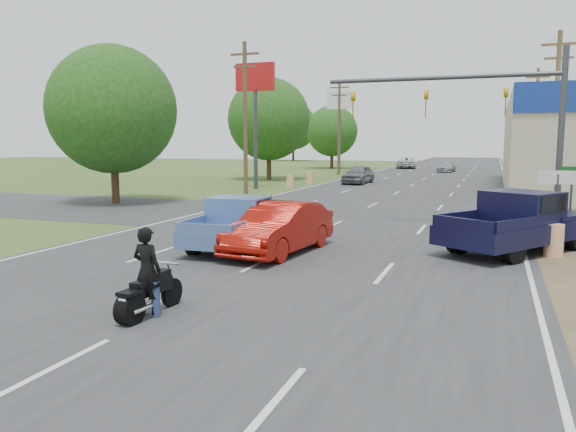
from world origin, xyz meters
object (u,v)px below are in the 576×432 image
at_px(distant_car_grey, 358,175).
at_px(distant_car_white, 407,163).
at_px(rider, 147,275).
at_px(red_convertible, 279,228).
at_px(blue_pickup, 239,222).
at_px(distant_car_silver, 446,167).
at_px(motorcycle, 147,296).
at_px(navy_pickup, 521,221).

height_order(distant_car_grey, distant_car_white, distant_car_grey).
bearing_deg(rider, red_convertible, -87.08).
height_order(blue_pickup, distant_car_grey, blue_pickup).
relative_size(red_convertible, distant_car_white, 0.88).
relative_size(rider, distant_car_silver, 0.40).
xyz_separation_m(red_convertible, blue_pickup, (-1.63, 0.54, 0.06)).
distance_m(red_convertible, motorcycle, 6.97).
relative_size(rider, distant_car_grey, 0.37).
height_order(distant_car_silver, distant_car_white, distant_car_white).
xyz_separation_m(red_convertible, motorcycle, (-0.14, -6.96, -0.35)).
relative_size(distant_car_silver, distant_car_white, 0.80).
height_order(blue_pickup, distant_car_silver, blue_pickup).
bearing_deg(navy_pickup, rider, -92.39).
xyz_separation_m(distant_car_grey, distant_car_silver, (5.41, 22.03, -0.16)).
distance_m(rider, blue_pickup, 7.60).
distance_m(red_convertible, blue_pickup, 1.72).
xyz_separation_m(distant_car_silver, distant_car_white, (-5.78, 7.93, 0.13)).
height_order(distant_car_grey, distant_car_silver, distant_car_grey).
xyz_separation_m(red_convertible, distant_car_grey, (-4.47, 30.02, -0.01)).
bearing_deg(rider, blue_pickup, -74.61).
distance_m(blue_pickup, distant_car_white, 59.53).
bearing_deg(red_convertible, blue_pickup, 168.43).
bearing_deg(distant_car_silver, rider, -86.15).
distance_m(motorcycle, distant_car_grey, 37.23).
bearing_deg(distant_car_silver, navy_pickup, -77.98).
bearing_deg(blue_pickup, distant_car_white, 91.12).
bearing_deg(distant_car_grey, distant_car_white, 94.68).
bearing_deg(navy_pickup, red_convertible, -123.64).
bearing_deg(motorcycle, blue_pickup, 105.31).
height_order(red_convertible, distant_car_white, red_convertible).
xyz_separation_m(blue_pickup, navy_pickup, (8.70, 2.40, 0.13)).
bearing_deg(distant_car_silver, motorcycle, -86.15).
bearing_deg(red_convertible, distant_car_silver, 95.64).
distance_m(blue_pickup, distant_car_grey, 29.62).
height_order(navy_pickup, distant_car_grey, navy_pickup).
relative_size(red_convertible, rider, 2.79).
height_order(red_convertible, rider, rider).
height_order(motorcycle, rider, rider).
xyz_separation_m(blue_pickup, distant_car_white, (-3.21, 59.45, -0.09)).
bearing_deg(blue_pickup, distant_car_silver, 85.18).
relative_size(rider, blue_pickup, 0.34).
bearing_deg(blue_pickup, motorcycle, -80.73).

